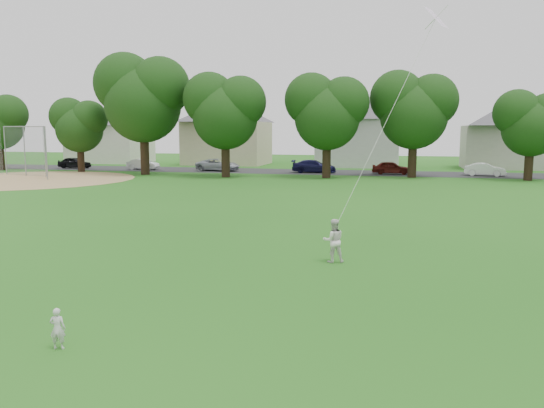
% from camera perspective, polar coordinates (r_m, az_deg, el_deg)
% --- Properties ---
extents(ground, '(160.00, 160.00, 0.00)m').
position_cam_1_polar(ground, '(12.17, -10.54, -11.80)').
color(ground, '#1B5714').
rests_on(ground, ground).
extents(street, '(90.00, 7.00, 0.01)m').
position_cam_1_polar(street, '(52.80, 8.41, 3.36)').
color(street, '#2D2D30').
rests_on(street, ground).
extents(dirt_infield, '(18.00, 18.00, 0.02)m').
position_cam_1_polar(dirt_infield, '(49.40, -25.00, 2.41)').
color(dirt_infield, '#9E7F51').
rests_on(dirt_infield, ground).
extents(toddler, '(0.33, 0.26, 0.80)m').
position_cam_1_polar(toddler, '(10.94, -22.07, -12.31)').
color(toddler, silver).
rests_on(toddler, ground).
extents(older_boy, '(0.79, 0.69, 1.37)m').
position_cam_1_polar(older_boy, '(16.61, 6.63, -3.94)').
color(older_boy, silver).
rests_on(older_boy, ground).
extents(kite, '(1.94, 1.65, 7.61)m').
position_cam_1_polar(kite, '(17.25, 12.14, 8.56)').
color(kite, white).
rests_on(kite, ground).
extents(baseball_backstop, '(9.94, 3.72, 4.47)m').
position_cam_1_polar(baseball_backstop, '(53.21, -25.49, 5.12)').
color(baseball_backstop, gray).
rests_on(baseball_backstop, ground).
extents(tree_row, '(81.21, 9.30, 11.58)m').
position_cam_1_polar(tree_row, '(46.69, 9.94, 10.48)').
color(tree_row, black).
rests_on(tree_row, ground).
extents(parked_cars, '(55.14, 2.39, 1.26)m').
position_cam_1_polar(parked_cars, '(52.18, 4.62, 4.04)').
color(parked_cars, black).
rests_on(parked_cars, ground).
extents(house_row, '(77.43, 13.74, 10.11)m').
position_cam_1_polar(house_row, '(62.58, 9.85, 8.45)').
color(house_row, silver).
rests_on(house_row, ground).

